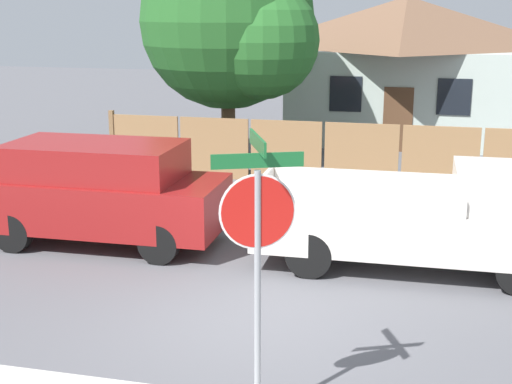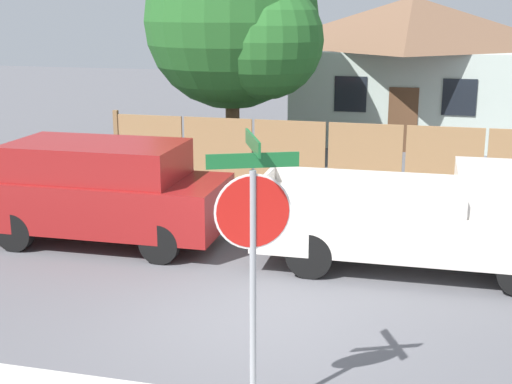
% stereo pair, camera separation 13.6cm
% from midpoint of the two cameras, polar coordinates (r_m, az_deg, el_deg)
% --- Properties ---
extents(ground_plane, '(80.00, 80.00, 0.00)m').
position_cam_midpoint_polar(ground_plane, '(10.40, -0.88, -10.28)').
color(ground_plane, '#56565B').
extents(wooden_fence, '(13.49, 0.12, 1.70)m').
position_cam_midpoint_polar(wooden_fence, '(17.94, 8.19, 2.94)').
color(wooden_fence, '#997047').
rests_on(wooden_fence, ground).
extents(house, '(7.85, 7.00, 4.74)m').
position_cam_midpoint_polar(house, '(25.62, 11.62, 9.98)').
color(house, '#B2C1B7').
rests_on(house, ground).
extents(oak_tree, '(5.10, 4.86, 6.43)m').
position_cam_midpoint_polar(oak_tree, '(20.07, -1.94, 13.19)').
color(oak_tree, brown).
rests_on(oak_tree, ground).
extents(red_suv, '(4.60, 1.98, 1.94)m').
position_cam_midpoint_polar(red_suv, '(13.71, -12.61, 0.14)').
color(red_suv, maroon).
rests_on(red_suv, ground).
extents(orange_pickup, '(5.40, 1.96, 1.83)m').
position_cam_midpoint_polar(orange_pickup, '(12.40, 13.32, -2.09)').
color(orange_pickup, silver).
rests_on(orange_pickup, ground).
extents(stop_sign, '(0.87, 0.78, 3.15)m').
position_cam_midpoint_polar(stop_sign, '(7.26, -0.41, -3.29)').
color(stop_sign, gray).
rests_on(stop_sign, ground).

